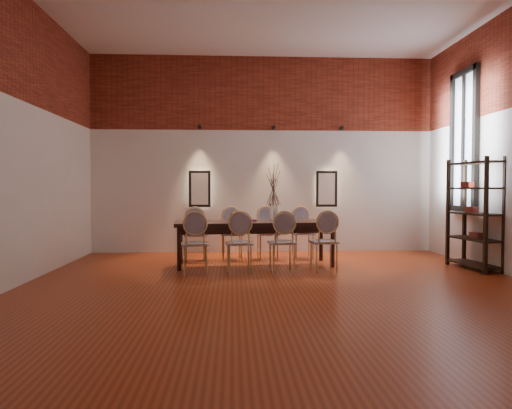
{
  "coord_description": "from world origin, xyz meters",
  "views": [
    {
      "loc": [
        -0.64,
        -5.87,
        1.31
      ],
      "look_at": [
        -0.26,
        1.44,
        1.05
      ],
      "focal_mm": 32.0,
      "sensor_mm": 36.0,
      "label": 1
    }
  ],
  "objects_px": {
    "chair_near_a": "(195,244)",
    "chair_far_b": "(232,234)",
    "chair_near_d": "(324,242)",
    "bowl": "(237,216)",
    "chair_near_b": "(239,243)",
    "chair_far_a": "(195,234)",
    "dining_table": "(255,243)",
    "vase": "(273,212)",
    "chair_far_c": "(268,233)",
    "shelving_rack": "(475,214)",
    "chair_near_c": "(282,242)",
    "book": "(249,220)",
    "chair_far_d": "(303,233)"
  },
  "relations": [
    {
      "from": "chair_far_b",
      "to": "dining_table",
      "type": "bearing_deg",
      "value": 115.23
    },
    {
      "from": "vase",
      "to": "book",
      "type": "distance_m",
      "value": 0.44
    },
    {
      "from": "chair_near_b",
      "to": "shelving_rack",
      "type": "distance_m",
      "value": 3.84
    },
    {
      "from": "dining_table",
      "to": "bowl",
      "type": "bearing_deg",
      "value": -170.82
    },
    {
      "from": "chair_far_c",
      "to": "bowl",
      "type": "xyz_separation_m",
      "value": [
        -0.58,
        -0.81,
        0.37
      ]
    },
    {
      "from": "shelving_rack",
      "to": "chair_near_c",
      "type": "bearing_deg",
      "value": 174.07
    },
    {
      "from": "chair_far_a",
      "to": "vase",
      "type": "distance_m",
      "value": 1.56
    },
    {
      "from": "chair_near_d",
      "to": "bowl",
      "type": "distance_m",
      "value": 1.52
    },
    {
      "from": "chair_near_c",
      "to": "chair_far_d",
      "type": "bearing_deg",
      "value": 64.77
    },
    {
      "from": "chair_near_b",
      "to": "chair_near_d",
      "type": "relative_size",
      "value": 1.0
    },
    {
      "from": "dining_table",
      "to": "chair_near_b",
      "type": "distance_m",
      "value": 0.79
    },
    {
      "from": "chair_near_d",
      "to": "shelving_rack",
      "type": "xyz_separation_m",
      "value": [
        2.48,
        0.08,
        0.43
      ]
    },
    {
      "from": "chair_far_d",
      "to": "shelving_rack",
      "type": "bearing_deg",
      "value": 148.18
    },
    {
      "from": "dining_table",
      "to": "chair_near_c",
      "type": "bearing_deg",
      "value": -64.77
    },
    {
      "from": "chair_near_b",
      "to": "chair_far_a",
      "type": "bearing_deg",
      "value": 115.23
    },
    {
      "from": "shelving_rack",
      "to": "chair_near_b",
      "type": "bearing_deg",
      "value": 174.44
    },
    {
      "from": "chair_far_a",
      "to": "shelving_rack",
      "type": "xyz_separation_m",
      "value": [
        4.6,
        -1.17,
        0.43
      ]
    },
    {
      "from": "vase",
      "to": "shelving_rack",
      "type": "relative_size",
      "value": 0.17
    },
    {
      "from": "chair_far_b",
      "to": "shelving_rack",
      "type": "distance_m",
      "value": 4.14
    },
    {
      "from": "chair_near_a",
      "to": "chair_near_c",
      "type": "distance_m",
      "value": 1.34
    },
    {
      "from": "chair_far_c",
      "to": "shelving_rack",
      "type": "distance_m",
      "value": 3.53
    },
    {
      "from": "dining_table",
      "to": "vase",
      "type": "bearing_deg",
      "value": -0.0
    },
    {
      "from": "chair_far_c",
      "to": "vase",
      "type": "distance_m",
      "value": 0.83
    },
    {
      "from": "chair_near_b",
      "to": "chair_near_d",
      "type": "xyz_separation_m",
      "value": [
        1.33,
        0.11,
        0.0
      ]
    },
    {
      "from": "chair_near_d",
      "to": "book",
      "type": "bearing_deg",
      "value": 146.59
    },
    {
      "from": "chair_near_c",
      "to": "vase",
      "type": "xyz_separation_m",
      "value": [
        -0.07,
        0.71,
        0.43
      ]
    },
    {
      "from": "vase",
      "to": "chair_far_a",
      "type": "bearing_deg",
      "value": 156.43
    },
    {
      "from": "chair_far_b",
      "to": "vase",
      "type": "relative_size",
      "value": 3.13
    },
    {
      "from": "chair_near_b",
      "to": "chair_far_d",
      "type": "height_order",
      "value": "same"
    },
    {
      "from": "chair_near_c",
      "to": "book",
      "type": "height_order",
      "value": "chair_near_c"
    },
    {
      "from": "vase",
      "to": "shelving_rack",
      "type": "bearing_deg",
      "value": -10.0
    },
    {
      "from": "chair_near_a",
      "to": "chair_far_b",
      "type": "relative_size",
      "value": 1.0
    },
    {
      "from": "chair_near_a",
      "to": "shelving_rack",
      "type": "distance_m",
      "value": 4.51
    },
    {
      "from": "dining_table",
      "to": "chair_far_c",
      "type": "relative_size",
      "value": 2.85
    },
    {
      "from": "chair_far_b",
      "to": "shelving_rack",
      "type": "height_order",
      "value": "shelving_rack"
    },
    {
      "from": "chair_far_b",
      "to": "chair_far_d",
      "type": "relative_size",
      "value": 1.0
    },
    {
      "from": "chair_near_c",
      "to": "chair_far_b",
      "type": "relative_size",
      "value": 1.0
    },
    {
      "from": "dining_table",
      "to": "chair_far_b",
      "type": "xyz_separation_m",
      "value": [
        -0.39,
        0.68,
        0.09
      ]
    },
    {
      "from": "chair_far_a",
      "to": "chair_near_d",
      "type": "bearing_deg",
      "value": 144.73
    },
    {
      "from": "chair_far_c",
      "to": "chair_far_a",
      "type": "bearing_deg",
      "value": 0.0
    },
    {
      "from": "chair_near_a",
      "to": "chair_near_d",
      "type": "distance_m",
      "value": 2.01
    },
    {
      "from": "chair_near_b",
      "to": "chair_far_c",
      "type": "xyz_separation_m",
      "value": [
        0.55,
        1.47,
        0.0
      ]
    },
    {
      "from": "chair_far_a",
      "to": "bowl",
      "type": "bearing_deg",
      "value": 132.43
    },
    {
      "from": "chair_near_d",
      "to": "chair_far_d",
      "type": "relative_size",
      "value": 1.0
    },
    {
      "from": "chair_far_d",
      "to": "chair_far_c",
      "type": "bearing_deg",
      "value": 0.0
    },
    {
      "from": "dining_table",
      "to": "chair_near_d",
      "type": "relative_size",
      "value": 2.85
    },
    {
      "from": "chair_near_a",
      "to": "chair_near_b",
      "type": "xyz_separation_m",
      "value": [
        0.67,
        0.05,
        0.0
      ]
    },
    {
      "from": "chair_near_b",
      "to": "chair_far_c",
      "type": "bearing_deg",
      "value": 64.77
    },
    {
      "from": "chair_far_c",
      "to": "bowl",
      "type": "height_order",
      "value": "chair_far_c"
    },
    {
      "from": "dining_table",
      "to": "vase",
      "type": "relative_size",
      "value": 8.93
    }
  ]
}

